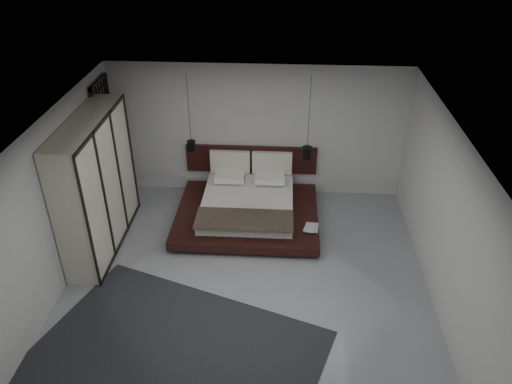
# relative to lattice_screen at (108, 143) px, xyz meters

# --- Properties ---
(floor) EXTENTS (6.00, 6.00, 0.00)m
(floor) POSITION_rel_lattice_screen_xyz_m (2.95, -2.45, -1.30)
(floor) COLOR gray
(floor) RESTS_ON ground
(ceiling) EXTENTS (6.00, 6.00, 0.00)m
(ceiling) POSITION_rel_lattice_screen_xyz_m (2.95, -2.45, 1.50)
(ceiling) COLOR white
(ceiling) RESTS_ON wall_back
(wall_back) EXTENTS (6.00, 0.00, 6.00)m
(wall_back) POSITION_rel_lattice_screen_xyz_m (2.95, 0.55, 0.10)
(wall_back) COLOR #B7B7B5
(wall_back) RESTS_ON floor
(wall_front) EXTENTS (6.00, 0.00, 6.00)m
(wall_front) POSITION_rel_lattice_screen_xyz_m (2.95, -5.45, 0.10)
(wall_front) COLOR #B7B7B5
(wall_front) RESTS_ON floor
(wall_left) EXTENTS (0.00, 6.00, 6.00)m
(wall_left) POSITION_rel_lattice_screen_xyz_m (-0.05, -2.45, 0.10)
(wall_left) COLOR #B7B7B5
(wall_left) RESTS_ON floor
(wall_right) EXTENTS (0.00, 6.00, 6.00)m
(wall_right) POSITION_rel_lattice_screen_xyz_m (5.95, -2.45, 0.10)
(wall_right) COLOR #B7B7B5
(wall_right) RESTS_ON floor
(lattice_screen) EXTENTS (0.05, 0.90, 2.60)m
(lattice_screen) POSITION_rel_lattice_screen_xyz_m (0.00, 0.00, 0.00)
(lattice_screen) COLOR black
(lattice_screen) RESTS_ON floor
(bed) EXTENTS (2.74, 2.38, 1.07)m
(bed) POSITION_rel_lattice_screen_xyz_m (2.83, -0.54, -1.01)
(bed) COLOR black
(bed) RESTS_ON floor
(book_lower) EXTENTS (0.26, 0.33, 0.03)m
(book_lower) POSITION_rel_lattice_screen_xyz_m (3.95, -1.19, -1.03)
(book_lower) COLOR #99724C
(book_lower) RESTS_ON bed
(book_upper) EXTENTS (0.27, 0.32, 0.02)m
(book_upper) POSITION_rel_lattice_screen_xyz_m (3.93, -1.22, -1.01)
(book_upper) COLOR #99724C
(book_upper) RESTS_ON book_lower
(pendant_left) EXTENTS (0.16, 0.16, 1.54)m
(pendant_left) POSITION_rel_lattice_screen_xyz_m (1.70, -0.11, 0.07)
(pendant_left) COLOR black
(pendant_left) RESTS_ON ceiling
(pendant_right) EXTENTS (0.19, 0.19, 1.65)m
(pendant_right) POSITION_rel_lattice_screen_xyz_m (3.95, -0.11, -0.02)
(pendant_right) COLOR black
(pendant_right) RESTS_ON ceiling
(wardrobe) EXTENTS (0.59, 2.49, 2.44)m
(wardrobe) POSITION_rel_lattice_screen_xyz_m (0.25, -1.49, -0.08)
(wardrobe) COLOR beige
(wardrobe) RESTS_ON floor
(rug) EXTENTS (4.67, 3.99, 0.02)m
(rug) POSITION_rel_lattice_screen_xyz_m (2.04, -4.15, -1.29)
(rug) COLOR black
(rug) RESTS_ON floor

